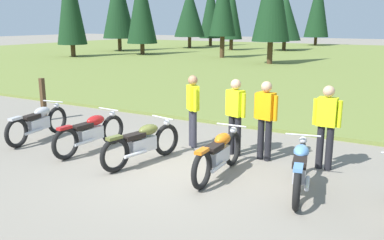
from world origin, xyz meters
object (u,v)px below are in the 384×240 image
object	(u,v)px
motorcycle_red	(91,132)
rider_checking_bike	(193,107)
motorcycle_orange	(219,154)
trail_marker_post	(43,100)
motorcycle_sky_blue	(300,168)
motorcycle_olive	(143,143)
rider_in_hivis_vest	(235,113)
rider_with_back_turned	(265,116)
motorcycle_silver	(38,122)
rider_near_row_end	(326,123)

from	to	relation	value
motorcycle_red	rider_checking_bike	distance (m)	2.37
motorcycle_red	motorcycle_orange	xyz separation A→B (m)	(3.18, 0.02, 0.00)
trail_marker_post	motorcycle_red	bearing A→B (deg)	-25.19
trail_marker_post	motorcycle_sky_blue	bearing A→B (deg)	-10.88
motorcycle_red	motorcycle_olive	bearing A→B (deg)	-3.44
motorcycle_orange	rider_checking_bike	size ratio (longest dim) A/B	1.26
rider_checking_bike	trail_marker_post	distance (m)	5.12
motorcycle_red	rider_in_hivis_vest	distance (m)	3.25
motorcycle_olive	motorcycle_sky_blue	bearing A→B (deg)	1.79
motorcycle_red	rider_with_back_turned	xyz separation A→B (m)	(3.59, 1.35, 0.51)
motorcycle_sky_blue	rider_in_hivis_vest	xyz separation A→B (m)	(-1.80, 1.33, 0.51)
motorcycle_silver	motorcycle_red	world-z (taller)	same
motorcycle_orange	rider_with_back_turned	world-z (taller)	rider_with_back_turned
motorcycle_olive	rider_in_hivis_vest	bearing A→B (deg)	45.26
motorcycle_orange	rider_in_hivis_vest	distance (m)	1.44
motorcycle_red	rider_checking_bike	size ratio (longest dim) A/B	1.26
motorcycle_olive	trail_marker_post	bearing A→B (deg)	161.13
motorcycle_red	trail_marker_post	xyz separation A→B (m)	(-3.30, 1.55, 0.19)
rider_near_row_end	trail_marker_post	world-z (taller)	rider_near_row_end
rider_checking_bike	trail_marker_post	xyz separation A→B (m)	(-5.11, 0.11, -0.32)
rider_with_back_turned	rider_checking_bike	distance (m)	1.78
motorcycle_red	rider_near_row_end	xyz separation A→B (m)	(4.82, 1.39, 0.51)
rider_checking_bike	rider_near_row_end	size ratio (longest dim) A/B	1.00
motorcycle_orange	trail_marker_post	bearing A→B (deg)	166.73
rider_near_row_end	trail_marker_post	distance (m)	8.12
motorcycle_orange	rider_near_row_end	xyz separation A→B (m)	(1.63, 1.37, 0.51)
motorcycle_silver	trail_marker_post	distance (m)	2.15
motorcycle_red	rider_with_back_turned	bearing A→B (deg)	20.66
motorcycle_olive	trail_marker_post	distance (m)	5.07
rider_with_back_turned	rider_in_hivis_vest	world-z (taller)	same
motorcycle_orange	motorcycle_sky_blue	xyz separation A→B (m)	(1.54, -0.01, 0.00)
motorcycle_orange	rider_with_back_turned	size ratio (longest dim) A/B	1.26
motorcycle_olive	rider_near_row_end	distance (m)	3.67
motorcycle_silver	rider_in_hivis_vest	xyz separation A→B (m)	(4.69, 1.28, 0.51)
rider_checking_bike	motorcycle_silver	bearing A→B (deg)	-158.88
motorcycle_olive	motorcycle_orange	bearing A→B (deg)	3.84
motorcycle_red	rider_near_row_end	distance (m)	5.04
rider_with_back_turned	rider_in_hivis_vest	xyz separation A→B (m)	(-0.67, -0.02, 0.00)
motorcycle_orange	rider_in_hivis_vest	size ratio (longest dim) A/B	1.26
trail_marker_post	rider_with_back_turned	bearing A→B (deg)	-1.63
motorcycle_red	rider_in_hivis_vest	xyz separation A→B (m)	(2.92, 1.34, 0.51)
trail_marker_post	motorcycle_silver	bearing A→B (deg)	-44.44
motorcycle_olive	rider_in_hivis_vest	world-z (taller)	rider_in_hivis_vest
motorcycle_sky_blue	rider_with_back_turned	world-z (taller)	rider_with_back_turned
rider_near_row_end	motorcycle_sky_blue	bearing A→B (deg)	-94.10
motorcycle_olive	motorcycle_sky_blue	distance (m)	3.22
rider_with_back_turned	trail_marker_post	xyz separation A→B (m)	(-6.89, 0.20, -0.32)
motorcycle_olive	rider_in_hivis_vest	xyz separation A→B (m)	(1.41, 1.43, 0.51)
motorcycle_silver	motorcycle_olive	distance (m)	3.28
motorcycle_sky_blue	motorcycle_orange	bearing A→B (deg)	179.55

